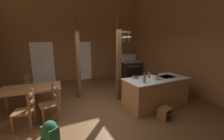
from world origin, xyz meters
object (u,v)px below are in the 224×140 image
object	(u,v)px
step_stool	(165,112)
ladderback_chair_near_window	(32,87)
stockpot_on_counter	(154,77)
bottle_short_on_counter	(149,75)
ladderback_chair_by_post	(26,111)
ladderback_chair_at_table_end	(50,104)
mixing_bowl_on_counter	(135,77)
backpack	(50,134)
kitchen_island	(156,92)
dining_table	(31,90)
bottle_tall_on_counter	(144,79)
stove_range	(130,69)

from	to	relation	value
step_stool	ladderback_chair_near_window	distance (m)	4.60
stockpot_on_counter	bottle_short_on_counter	distance (m)	0.22
ladderback_chair_near_window	bottle_short_on_counter	distance (m)	4.19
ladderback_chair_by_post	ladderback_chair_at_table_end	bearing A→B (deg)	16.51
ladderback_chair_near_window	stockpot_on_counter	distance (m)	4.33
mixing_bowl_on_counter	bottle_short_on_counter	bearing A→B (deg)	-18.92
step_stool	mixing_bowl_on_counter	distance (m)	1.35
backpack	bottle_short_on_counter	world-z (taller)	bottle_short_on_counter
kitchen_island	ladderback_chair_by_post	bearing A→B (deg)	173.91
dining_table	bottle_short_on_counter	distance (m)	3.72
ladderback_chair_near_window	kitchen_island	bearing A→B (deg)	-31.92
dining_table	ladderback_chair_by_post	xyz separation A→B (m)	(-0.09, -0.97, -0.20)
ladderback_chair_by_post	bottle_tall_on_counter	size ratio (longest dim) A/B	3.03
bottle_short_on_counter	mixing_bowl_on_counter	bearing A→B (deg)	161.08
dining_table	ladderback_chair_near_window	distance (m)	0.97
bottle_short_on_counter	step_stool	bearing A→B (deg)	-98.28
kitchen_island	bottle_tall_on_counter	size ratio (longest dim) A/B	6.94
ladderback_chair_near_window	ladderback_chair_by_post	world-z (taller)	same
ladderback_chair_at_table_end	stockpot_on_counter	size ratio (longest dim) A/B	2.96
ladderback_chair_at_table_end	bottle_tall_on_counter	distance (m)	2.72
ladderback_chair_at_table_end	stove_range	bearing A→B (deg)	33.20
backpack	mixing_bowl_on_counter	distance (m)	2.87
bottle_short_on_counter	dining_table	bearing A→B (deg)	160.38
ladderback_chair_near_window	ladderback_chair_at_table_end	xyz separation A→B (m)	(0.52, -1.75, 0.00)
step_stool	ladderback_chair_at_table_end	size ratio (longest dim) A/B	0.43
bottle_tall_on_counter	mixing_bowl_on_counter	bearing A→B (deg)	85.50
step_stool	mixing_bowl_on_counter	world-z (taller)	mixing_bowl_on_counter
kitchen_island	backpack	world-z (taller)	kitchen_island
ladderback_chair_at_table_end	backpack	distance (m)	1.20
stockpot_on_counter	ladderback_chair_near_window	bearing A→B (deg)	145.94
kitchen_island	ladderback_chair_at_table_end	xyz separation A→B (m)	(-3.21, 0.57, -0.01)
kitchen_island	dining_table	distance (m)	3.95
stockpot_on_counter	step_stool	bearing A→B (deg)	-103.77
ladderback_chair_at_table_end	step_stool	bearing A→B (deg)	-25.06
ladderback_chair_near_window	ladderback_chair_by_post	bearing A→B (deg)	-91.52
ladderback_chair_by_post	mixing_bowl_on_counter	size ratio (longest dim) A/B	4.49
ladderback_chair_by_post	stove_range	bearing A→B (deg)	31.55
step_stool	bottle_short_on_counter	xyz separation A→B (m)	(0.13, 0.90, 0.86)
step_stool	dining_table	xyz separation A→B (m)	(-3.35, 2.15, 0.47)
ladderback_chair_by_post	bottle_short_on_counter	bearing A→B (deg)	-4.31
ladderback_chair_by_post	stockpot_on_counter	world-z (taller)	stockpot_on_counter
ladderback_chair_near_window	mixing_bowl_on_counter	size ratio (longest dim) A/B	4.49
stove_range	dining_table	world-z (taller)	stove_range
backpack	bottle_short_on_counter	bearing A→B (deg)	13.76
step_stool	bottle_tall_on_counter	size ratio (longest dim) A/B	1.30
stove_range	step_stool	distance (m)	4.58
ladderback_chair_by_post	backpack	bearing A→B (deg)	-64.30
ladderback_chair_at_table_end	mixing_bowl_on_counter	size ratio (longest dim) A/B	4.49
ladderback_chair_at_table_end	bottle_short_on_counter	xyz separation A→B (m)	(3.00, -0.44, 0.58)
stockpot_on_counter	kitchen_island	bearing A→B (deg)	24.66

